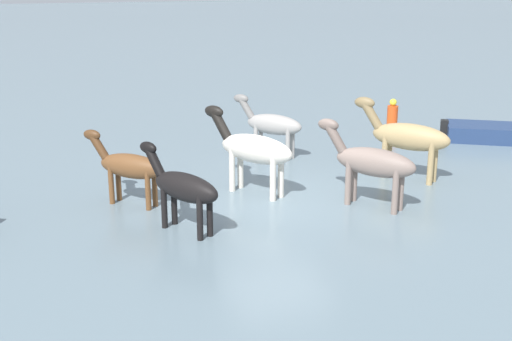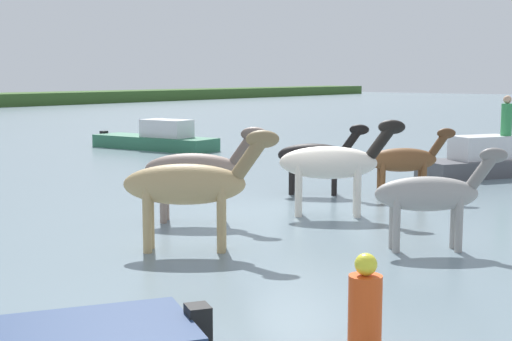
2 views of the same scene
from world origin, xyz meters
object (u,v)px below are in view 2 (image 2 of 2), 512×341
Objects in this scene: horse_mid_herd at (431,194)px; boat_skiff_near at (157,141)px; horse_chestnut_trailing at (333,163)px; boat_launch_far at (495,165)px; person_watcher_seated at (507,117)px; buoy_channel_marker at (365,311)px; horse_gray_outer at (405,160)px; horse_lead at (316,156)px; horse_pinto_flank at (190,185)px; horse_rear_stallion at (197,170)px.

boat_skiff_near is at bearing 110.12° from horse_mid_herd.
boat_launch_far is at bearing 53.74° from horse_chestnut_trailing.
horse_chestnut_trailing is (1.61, 3.02, 0.16)m from horse_mid_herd.
boat_skiff_near is at bearing 93.46° from person_watcher_seated.
horse_chestnut_trailing is 8.06m from buoy_channel_marker.
horse_mid_herd is 0.39× the size of boat_launch_far.
person_watcher_seated is at bearing 39.86° from horse_gray_outer.
horse_gray_outer is 5.58m from person_watcher_seated.
horse_lead reaches higher than boat_skiff_near.
horse_lead is at bearing 96.54° from horse_chestnut_trailing.
boat_skiff_near is (-0.85, 13.64, 0.01)m from boat_launch_far.
person_watcher_seated is at bearing 63.16° from horse_mid_herd.
boat_skiff_near is at bearing -57.60° from boat_launch_far.
boat_launch_far is at bearing 40.31° from horse_lead.
horse_gray_outer is at bearing -23.57° from boat_skiff_near.
horse_lead is at bearing -30.05° from boat_skiff_near.
horse_gray_outer is at bearing 48.16° from horse_pinto_flank.
buoy_channel_marker is (-2.39, -4.81, -0.63)m from horse_pinto_flank.
boat_launch_far is at bearing 42.55° from horse_rear_stallion.
horse_rear_stallion is 1.97× the size of buoy_channel_marker.
horse_chestnut_trailing is at bearing 35.21° from buoy_channel_marker.
horse_lead is 1.09× the size of horse_mid_herd.
person_watcher_seated is at bearing 51.79° from horse_chestnut_trailing.
horse_mid_herd is at bearing -166.50° from person_watcher_seated.
person_watcher_seated is (8.50, -0.60, 0.61)m from horse_chestnut_trailing.
horse_chestnut_trailing reaches higher than boat_skiff_near.
horse_gray_outer is at bearing 25.07° from buoy_channel_marker.
boat_launch_far is 0.88× the size of boat_skiff_near.
person_watcher_seated reaches higher than boat_launch_far.
horse_pinto_flank is 5.41m from buoy_channel_marker.
horse_chestnut_trailing is at bearing -79.86° from horse_lead.
horse_pinto_flank is 0.46× the size of boat_launch_far.
horse_chestnut_trailing is (-2.18, -1.88, 0.16)m from horse_lead.
person_watcher_seated reaches higher than horse_gray_outer.
horse_mid_herd reaches higher than boat_skiff_near.
horse_chestnut_trailing is 15.39m from boat_skiff_near.
horse_rear_stallion is at bearing -156.18° from horse_gray_outer.
horse_chestnut_trailing reaches higher than horse_rear_stallion.
boat_launch_far is 13.66m from boat_skiff_near.
horse_rear_stallion is at bearing 56.26° from buoy_channel_marker.
horse_lead is 1.18× the size of horse_gray_outer.
horse_lead is 1.88× the size of buoy_channel_marker.
person_watcher_seated is (10.11, 2.43, 0.78)m from horse_mid_herd.
buoy_channel_marker is at bearing -65.54° from horse_pinto_flank.
horse_gray_outer is 14.29m from boat_skiff_near.
horse_mid_herd is 0.34× the size of boat_skiff_near.
horse_mid_herd is 18.81m from boat_skiff_near.
person_watcher_seated reaches higher than boat_skiff_near.
buoy_channel_marker is (-4.30, -6.44, -0.57)m from horse_rear_stallion.
horse_mid_herd reaches higher than buoy_channel_marker.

